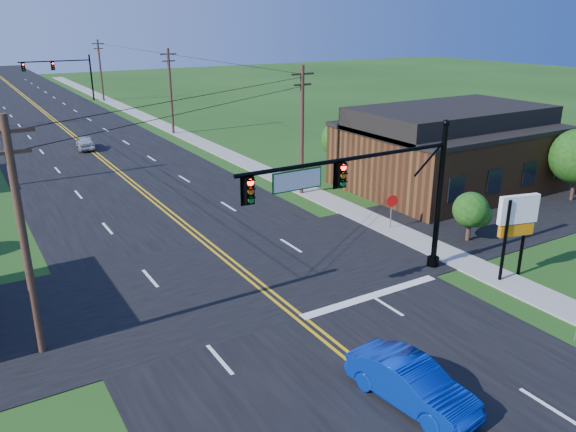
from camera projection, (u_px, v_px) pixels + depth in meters
ground at (414, 416)px, 17.83m from camera, size 260.00×260.00×0.00m
road_main at (77, 140)px, 58.12m from camera, size 16.00×220.00×0.04m
road_cross at (243, 275)px, 27.49m from camera, size 70.00×10.00×0.04m
sidewalk at (209, 146)px, 55.19m from camera, size 2.00×160.00×0.08m
signal_mast_main at (368, 190)px, 24.82m from camera, size 11.30×0.60×7.48m
signal_mast_far at (60, 71)px, 82.97m from camera, size 10.98×0.60×7.48m
brick_building at (447, 156)px, 41.34m from camera, size 14.20×11.20×4.70m
utility_pole_left_a at (23, 236)px, 19.67m from camera, size 1.80×0.28×9.00m
utility_pole_right_a at (302, 129)px, 38.78m from camera, size 1.80×0.28×9.00m
utility_pole_right_b at (171, 90)px, 59.74m from camera, size 1.80×0.28×9.00m
utility_pole_right_c at (100, 69)px, 83.92m from camera, size 1.80×0.28×9.00m
tree_right_back at (339, 139)px, 45.75m from camera, size 3.00×3.00×4.10m
shrub_corner at (471, 210)px, 31.23m from camera, size 2.00×2.00×2.86m
blue_car at (411, 384)px, 18.15m from camera, size 2.25×4.75×1.50m
distant_car at (85, 143)px, 53.72m from camera, size 2.02×4.03×1.32m
stop_sign at (392, 205)px, 33.09m from camera, size 0.75×0.24×2.15m
pylon_sign at (517, 218)px, 26.29m from camera, size 2.05×0.78×4.20m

